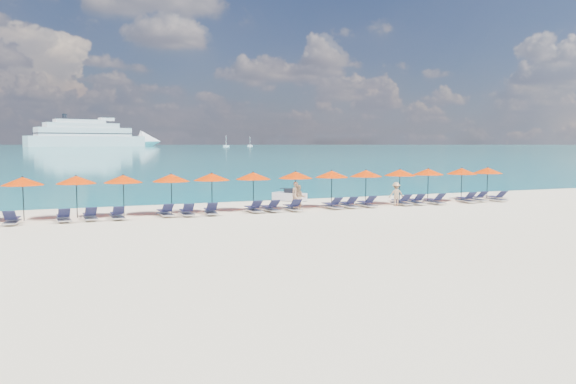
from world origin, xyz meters
name	(u,v)px	position (x,y,z in m)	size (l,w,h in m)	color
ground	(310,220)	(0.00, 0.00, 0.00)	(1400.00, 1400.00, 0.00)	beige
sea	(76,146)	(0.00, 660.00, 0.01)	(1600.00, 1300.00, 0.01)	#1FA9B2
cruise_ship	(99,137)	(19.49, 567.01, 9.82)	(136.03, 59.79, 37.75)	white
sailboat_near	(226,146)	(127.14, 480.57, 1.08)	(5.77, 1.92, 10.57)	white
sailboat_far	(250,145)	(168.36, 536.85, 1.05)	(5.57, 1.86, 10.22)	white
jetski	(290,196)	(2.56, 9.14, 0.34)	(2.01, 2.44, 0.83)	silver
beachgoer_a	(296,196)	(1.03, 4.26, 0.83)	(0.61, 0.40, 1.66)	tan
beachgoer_b	(299,198)	(1.15, 4.11, 0.74)	(0.72, 0.42, 1.49)	tan
beachgoer_c	(396,194)	(7.67, 3.95, 0.74)	(0.96, 0.45, 1.49)	tan
umbrella_1	(22,181)	(-13.59, 5.13, 2.02)	(2.10, 2.10, 2.28)	black
umbrella_2	(76,180)	(-11.05, 5.29, 2.02)	(2.10, 2.10, 2.28)	black
umbrella_3	(123,179)	(-8.69, 5.10, 2.02)	(2.10, 2.10, 2.28)	black
umbrella_4	(171,178)	(-6.13, 5.06, 2.02)	(2.10, 2.10, 2.28)	black
umbrella_5	(212,177)	(-3.81, 5.18, 2.02)	(2.10, 2.10, 2.28)	black
umbrella_6	(253,176)	(-1.34, 5.15, 2.02)	(2.10, 2.10, 2.28)	black
umbrella_7	(296,175)	(1.30, 5.04, 2.02)	(2.10, 2.10, 2.28)	black
umbrella_8	(332,174)	(3.73, 5.08, 2.02)	(2.10, 2.10, 2.28)	black
umbrella_9	(366,173)	(6.11, 5.03, 2.02)	(2.10, 2.10, 2.28)	black
umbrella_10	(400,172)	(8.70, 5.16, 2.02)	(2.10, 2.10, 2.28)	black
umbrella_11	(428,172)	(11.01, 5.30, 2.02)	(2.10, 2.10, 2.28)	black
umbrella_12	(462,171)	(13.60, 5.09, 2.02)	(2.10, 2.10, 2.28)	black
umbrella_13	(488,170)	(15.93, 5.24, 2.02)	(2.10, 2.10, 2.28)	black
lounger_2	(12,220)	(-14.04, 3.79, 0.24)	(0.77, 1.75, 0.66)	silver
lounger_3	(63,217)	(-11.72, 3.88, 0.24)	(0.74, 1.74, 0.66)	silver
lounger_4	(90,216)	(-10.47, 4.01, 0.24)	(0.74, 1.74, 0.66)	silver
lounger_5	(117,215)	(-9.14, 3.86, 0.24)	(0.69, 1.72, 0.66)	silver
lounger_6	(165,212)	(-6.65, 4.12, 0.24)	(0.77, 1.75, 0.66)	silver
lounger_7	(187,212)	(-5.54, 3.85, 0.24)	(0.66, 1.72, 0.66)	silver
lounger_8	(211,211)	(-4.22, 3.85, 0.24)	(0.77, 1.75, 0.66)	silver
lounger_9	(253,208)	(-1.71, 4.02, 0.24)	(0.68, 1.72, 0.66)	silver
lounger_10	(270,208)	(-0.73, 3.94, 0.24)	(0.78, 1.75, 0.66)	silver
lounger_11	(292,207)	(0.61, 3.85, 0.24)	(0.65, 1.71, 0.66)	silver
lounger_12	(332,205)	(3.20, 3.91, 0.24)	(0.74, 1.74, 0.66)	silver
lounger_13	(348,204)	(4.33, 4.00, 0.24)	(0.64, 1.71, 0.66)	silver
lounger_14	(366,203)	(5.60, 4.03, 0.24)	(0.65, 1.71, 0.66)	silver
lounger_15	(402,202)	(8.15, 4.07, 0.24)	(0.67, 1.72, 0.66)	silver
lounger_16	(415,201)	(9.21, 4.10, 0.24)	(0.75, 1.74, 0.66)	silver
lounger_17	(435,201)	(10.48, 3.81, 0.24)	(0.66, 1.71, 0.66)	silver
lounger_18	(466,199)	(12.99, 3.84, 0.24)	(0.79, 1.75, 0.66)	silver
lounger_19	(477,198)	(14.14, 4.13, 0.24)	(0.66, 1.71, 0.66)	silver
lounger_20	(497,198)	(15.49, 3.79, 0.24)	(0.73, 1.74, 0.66)	silver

